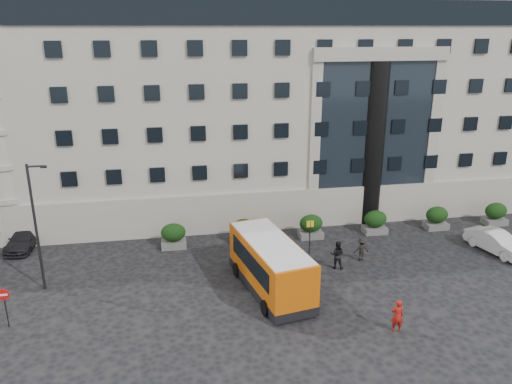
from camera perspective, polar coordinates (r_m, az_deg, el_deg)
The scene contains 20 objects.
ground at distance 30.72m, azimuth -1.42°, elevation -11.79°, with size 120.00×120.00×0.00m, color black.
civic_building at distance 49.68m, azimuth 1.59°, elevation 10.96°, with size 44.00×24.00×18.00m, color #A59E92.
entrance_column at distance 40.84m, azimuth 13.20°, elevation 5.28°, with size 1.80×1.80×13.00m, color black.
hedge_a at distance 37.03m, azimuth -9.42°, elevation -4.93°, with size 1.80×1.26×1.84m.
hedge_b at distance 37.37m, azimuth -1.41°, elevation -4.45°, with size 1.80×1.26×1.84m.
hedge_c at distance 38.42m, azimuth 6.30°, elevation -3.90°, with size 1.80×1.26×1.84m.
hedge_d at distance 40.13m, azimuth 13.46°, elevation -3.33°, with size 1.80×1.26×1.84m.
hedge_e at distance 42.40m, azimuth 19.95°, elevation -2.76°, with size 1.80×1.26×1.84m.
hedge_f at distance 45.16m, azimuth 25.70°, elevation -2.23°, with size 1.80×1.26×1.84m.
street_lamp at distance 32.32m, azimuth -23.81°, elevation -3.29°, with size 1.16×0.18×8.00m.
bus_stop_sign at distance 35.40m, azimuth 6.19°, elevation -4.50°, with size 0.50×0.08×2.52m.
no_entry_sign at distance 30.17m, azimuth -26.83°, elevation -10.98°, with size 0.64×0.16×2.32m.
minibus at distance 30.50m, azimuth 1.66°, elevation -8.21°, with size 4.13×8.16×3.25m.
red_truck at distance 47.55m, azimuth -19.72°, elevation 0.23°, with size 2.94×5.58×2.90m.
parked_car_c at distance 40.43m, azimuth -25.00°, elevation -4.89°, with size 1.81×4.46×1.29m, color black.
parked_car_d at distance 44.06m, azimuth -24.14°, elevation -2.87°, with size 2.22×4.81×1.34m, color black.
white_taxi at distance 39.77m, azimuth 25.80°, elevation -5.19°, with size 1.63×4.68×1.54m, color silver.
pedestrian_a at distance 28.13m, azimuth 15.85°, elevation -13.44°, with size 0.68×0.45×1.87m, color #A01810.
pedestrian_b at distance 33.93m, azimuth 9.26°, elevation -7.09°, with size 0.95×0.74×1.96m, color black.
pedestrian_c at distance 35.41m, azimuth 11.95°, elevation -6.42°, with size 1.05×0.61×1.63m, color black.
Camera 1 is at (-3.86, -26.26, 15.47)m, focal length 35.00 mm.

